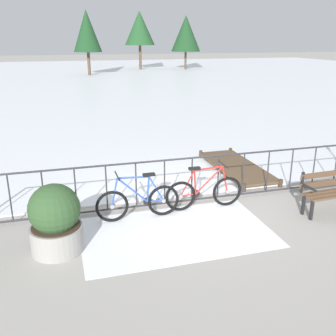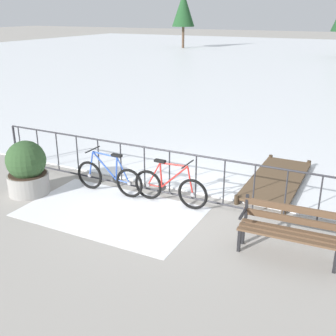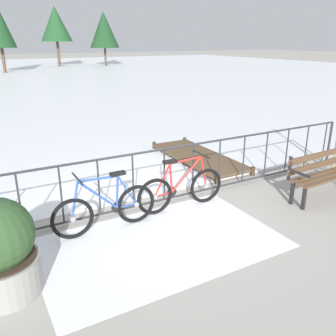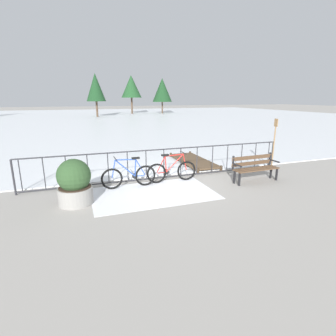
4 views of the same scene
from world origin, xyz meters
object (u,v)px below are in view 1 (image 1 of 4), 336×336
object	(u,v)px
bicycle_near_railing	(204,192)
bicycle_second	(138,202)
park_bench	(336,188)
planter_with_shrub	(55,220)

from	to	relation	value
bicycle_near_railing	bicycle_second	bearing A→B (deg)	-175.93
bicycle_second	park_bench	xyz separation A→B (m)	(4.07, -0.76, 0.14)
bicycle_near_railing	bicycle_second	world-z (taller)	same
planter_with_shrub	park_bench	bearing A→B (deg)	0.63
bicycle_second	park_bench	world-z (taller)	bicycle_second
bicycle_near_railing	planter_with_shrub	bearing A→B (deg)	-163.14
bicycle_second	planter_with_shrub	xyz separation A→B (m)	(-1.59, -0.82, 0.21)
bicycle_near_railing	park_bench	bearing A→B (deg)	-18.14
bicycle_near_railing	planter_with_shrub	distance (m)	3.18
bicycle_second	park_bench	distance (m)	4.14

